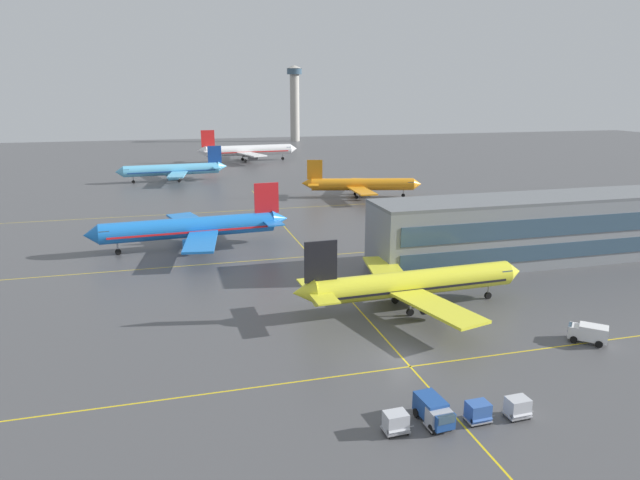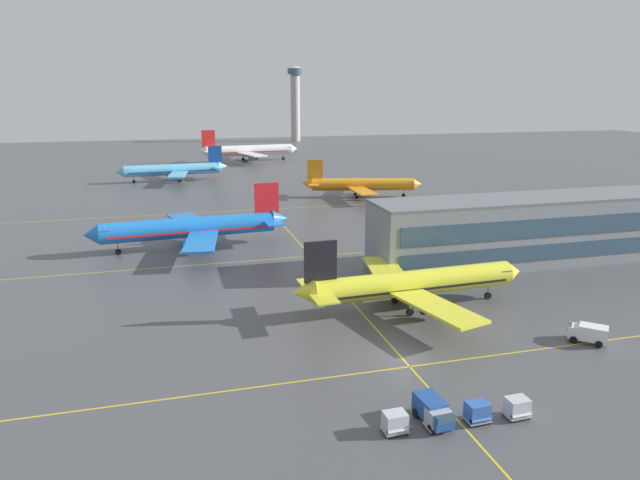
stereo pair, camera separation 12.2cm
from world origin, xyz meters
The scene contains 15 objects.
ground_plane centered at (0.00, 0.00, 0.00)m, with size 600.00×600.00×0.00m, color #4C4C4F.
airliner_front_gate centered at (6.79, 12.99, 3.49)m, with size 32.80×28.31×10.21m.
airliner_second_row centered at (-19.44, 50.48, 3.86)m, with size 36.42×31.34×11.32m.
airliner_third_row centered at (26.88, 91.04, 3.45)m, with size 32.24×27.42×10.12m.
airliner_far_left_stand centered at (-21.36, 132.97, 3.68)m, with size 34.70×29.85×10.79m.
airliner_far_right_stand centered at (8.82, 179.46, 4.42)m, with size 41.61×35.78×12.93m.
taxiway_markings centered at (0.00, 39.89, 0.00)m, with size 160.37×138.23×0.01m.
service_truck_red_van centered at (-2.29, -11.95, 1.18)m, with size 2.45×4.26×2.10m.
service_truck_catering centered at (21.91, -1.82, 1.18)m, with size 4.26×4.15×2.10m.
baggage_cart_row_leftmost centered at (-6.01, -12.50, 1.00)m, with size 2.78×1.74×1.86m.
baggage_cart_row_second centered at (-2.29, -12.94, 1.00)m, with size 2.78×1.74×1.86m.
baggage_cart_row_middle centered at (1.44, -12.91, 1.00)m, with size 2.78×1.74×1.86m.
baggage_cart_row_fourth centered at (5.16, -13.17, 1.00)m, with size 2.78×1.74×1.86m.
terminal_building centered at (47.59, 27.67, 5.50)m, with size 80.35×10.91×11.00m.
control_tower centered at (49.00, 269.66, 24.14)m, with size 8.82×8.82×42.01m.
Camera 2 is at (-22.82, -50.75, 27.69)m, focal length 31.51 mm.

